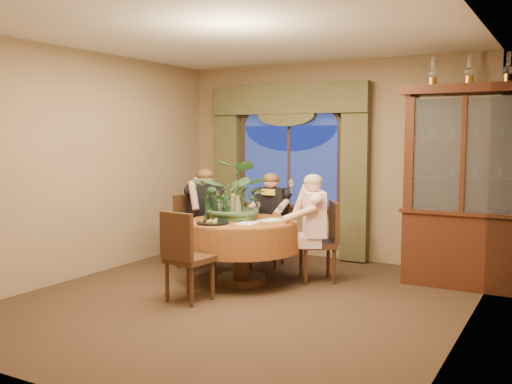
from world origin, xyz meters
The scene contains 36 objects.
floor centered at (0.00, 0.00, 0.00)m, with size 5.00×5.00×0.00m, color black.
wall_back centered at (0.00, 2.50, 1.40)m, with size 4.50×4.50×0.00m, color olive.
wall_right centered at (2.25, 0.00, 1.40)m, with size 5.00×5.00×0.00m, color olive.
ceiling centered at (0.00, 0.00, 2.80)m, with size 5.00×5.00×0.00m, color white.
window centered at (-0.60, 2.43, 1.30)m, with size 1.62×0.10×1.32m, color navy, non-canonical shape.
arched_transom centered at (-0.60, 2.43, 2.08)m, with size 1.60×0.06×0.44m, color navy, non-canonical shape.
drapery_left centered at (-1.63, 2.38, 1.18)m, with size 0.38×0.14×2.32m, color #423E21.
drapery_right centered at (0.43, 2.38, 1.18)m, with size 0.38×0.14×2.32m, color #423E21.
swag_valance centered at (-0.60, 2.35, 2.28)m, with size 2.45×0.16×0.42m, color #423E21, non-canonical shape.
dining_table centered at (-0.36, 0.64, 0.38)m, with size 1.40×1.40×0.75m, color maroon.
china_cabinet centered at (1.98, 1.75, 1.16)m, with size 1.44×0.57×2.33m, color #33160D.
oil_lamp_left centered at (1.57, 1.75, 2.50)m, with size 0.11×0.11×0.34m, color #A5722D, non-canonical shape.
oil_lamp_center centered at (1.98, 1.75, 2.50)m, with size 0.11×0.11×0.34m, color #A5722D, non-canonical shape.
oil_lamp_right centered at (2.38, 1.75, 2.50)m, with size 0.11×0.11×0.34m, color #A5722D, non-canonical shape.
chair_right centered at (0.40, 1.15, 0.48)m, with size 0.42×0.42×0.96m, color black.
chair_back_right centered at (-0.51, 1.56, 0.48)m, with size 0.42×0.42×0.96m, color black.
chair_back centered at (-1.28, 0.99, 0.48)m, with size 0.42×0.42×0.96m, color black.
chair_front_left centered at (-0.45, -0.29, 0.48)m, with size 0.42×0.42×0.96m, color black.
person_pink centered at (0.38, 1.09, 0.65)m, with size 0.47×0.43×1.31m, color beige, non-canonical shape.
person_back centered at (-1.20, 1.10, 0.66)m, with size 0.47×0.43×1.32m, color black, non-canonical shape.
person_scarf centered at (-0.42, 1.53, 0.63)m, with size 0.45×0.42×1.27m, color black, non-canonical shape.
stoneware_vase centered at (-0.51, 0.75, 0.90)m, with size 0.16×0.16×0.30m, color #8B7657, non-canonical shape.
centerpiece_plant centered at (-0.49, 0.74, 1.37)m, with size 0.96×1.07×0.83m, color #375D33.
olive_bowl centered at (-0.34, 0.59, 0.77)m, with size 0.14×0.14×0.04m, color #43522B.
cheese_platter centered at (-0.52, 0.26, 0.76)m, with size 0.38×0.38×0.02m, color black.
wine_bottle_0 centered at (-0.75, 0.72, 0.92)m, with size 0.07×0.07×0.33m, color tan.
wine_bottle_1 centered at (-0.79, 0.56, 0.92)m, with size 0.07×0.07×0.33m, color black.
wine_bottle_2 centered at (-0.61, 0.84, 0.92)m, with size 0.07×0.07×0.33m, color black.
wine_bottle_3 centered at (-0.74, 0.64, 0.92)m, with size 0.07×0.07×0.33m, color black.
wine_bottle_4 centered at (-0.63, 0.72, 0.92)m, with size 0.07×0.07×0.33m, color tan.
wine_bottle_5 centered at (-0.55, 0.60, 0.92)m, with size 0.07×0.07×0.33m, color black.
tasting_paper_0 centered at (-0.18, 0.47, 0.75)m, with size 0.21×0.30×0.00m, color white.
tasting_paper_1 centered at (-0.05, 0.82, 0.75)m, with size 0.21×0.30×0.00m, color white.
wine_glass_person_pink centered at (0.03, 0.88, 0.84)m, with size 0.07×0.07×0.18m, color silver, non-canonical shape.
wine_glass_person_back centered at (-0.77, 0.86, 0.84)m, with size 0.07×0.07×0.18m, color silver, non-canonical shape.
wine_glass_person_scarf centered at (-0.39, 1.10, 0.84)m, with size 0.07×0.07×0.18m, color silver, non-canonical shape.
Camera 1 is at (3.06, -5.13, 1.74)m, focal length 40.00 mm.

